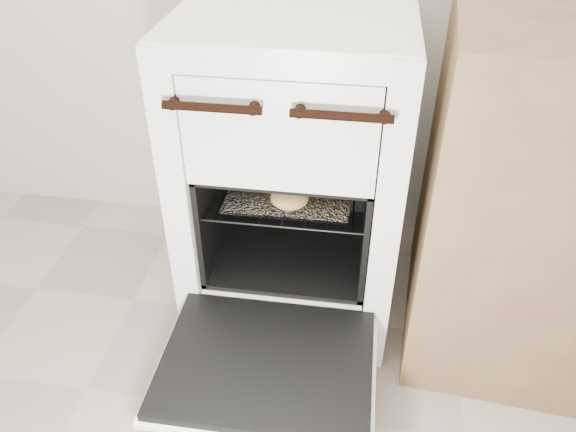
{
  "coord_description": "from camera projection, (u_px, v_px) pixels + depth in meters",
  "views": [
    {
      "loc": [
        0.35,
        -0.17,
        1.27
      ],
      "look_at": [
        0.17,
        1.04,
        0.38
      ],
      "focal_mm": 35.0,
      "sensor_mm": 36.0,
      "label": 1
    }
  ],
  "objects": [
    {
      "name": "foil_sheet",
      "position": [
        291.0,
        188.0,
        1.52
      ],
      "size": [
        0.33,
        0.29,
        0.01
      ],
      "primitive_type": "cube",
      "color": "silver",
      "rests_on": "oven_rack"
    },
    {
      "name": "stove",
      "position": [
        295.0,
        174.0,
        1.59
      ],
      "size": [
        0.58,
        0.64,
        0.89
      ],
      "color": "white",
      "rests_on": "ground"
    },
    {
      "name": "baked_rolls",
      "position": [
        305.0,
        175.0,
        1.53
      ],
      "size": [
        0.32,
        0.29,
        0.05
      ],
      "color": "tan",
      "rests_on": "foil_sheet"
    },
    {
      "name": "oven_door",
      "position": [
        267.0,
        364.0,
        1.34
      ],
      "size": [
        0.52,
        0.4,
        0.04
      ],
      "color": "black",
      "rests_on": "stove"
    },
    {
      "name": "oven_rack",
      "position": [
        292.0,
        186.0,
        1.54
      ],
      "size": [
        0.42,
        0.4,
        0.01
      ],
      "color": "black",
      "rests_on": "stove"
    }
  ]
}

